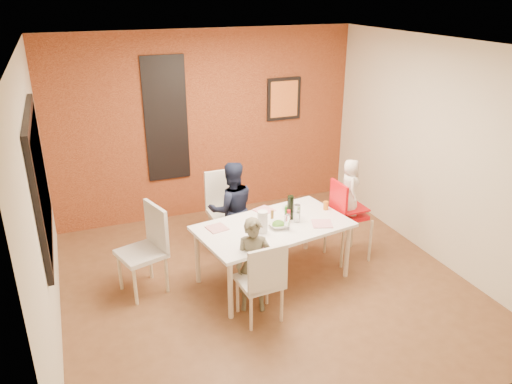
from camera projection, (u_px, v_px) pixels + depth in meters
name	position (u px, v px, depth m)	size (l,w,h in m)	color
ground	(265.00, 284.00, 5.84)	(4.50, 4.50, 0.00)	brown
ceiling	(267.00, 45.00, 4.80)	(4.50, 4.50, 0.02)	white
wall_back	(207.00, 125.00, 7.25)	(4.50, 0.02, 2.70)	beige
wall_front	(393.00, 285.00, 3.39)	(4.50, 0.02, 2.70)	beige
wall_left	(39.00, 208.00, 4.56)	(0.02, 4.50, 2.70)	beige
wall_right	(436.00, 152.00, 6.08)	(0.02, 4.50, 2.70)	beige
brick_accent_wall	(208.00, 126.00, 7.24)	(4.50, 0.02, 2.70)	maroon
picture_window_frame	(39.00, 180.00, 4.67)	(0.05, 1.70, 1.30)	black
picture_window_pane	(41.00, 180.00, 4.67)	(0.02, 1.55, 1.15)	black
glassblock_strip	(166.00, 119.00, 6.96)	(0.55, 0.03, 1.70)	silver
glassblock_surround	(166.00, 120.00, 6.96)	(0.60, 0.03, 1.76)	black
art_print_frame	(284.00, 99.00, 7.51)	(0.54, 0.03, 0.64)	black
art_print_canvas	(284.00, 99.00, 7.50)	(0.44, 0.01, 0.54)	orange
dining_table	(273.00, 230.00, 5.69)	(1.85, 1.23, 0.71)	white
chair_near	(263.00, 279.00, 5.00)	(0.45, 0.45, 0.91)	silver
chair_far	(226.00, 205.00, 6.52)	(0.48, 0.48, 1.02)	silver
chair_left	(148.00, 244.00, 5.55)	(0.59, 0.59, 1.01)	silver
high_chair	(346.00, 213.00, 6.17)	(0.45, 0.45, 1.05)	red
child_near	(254.00, 265.00, 5.20)	(0.39, 0.25, 1.06)	brown
child_far	(232.00, 209.00, 6.28)	(0.61, 0.47, 1.25)	black
toddler	(350.00, 187.00, 6.05)	(0.34, 0.22, 0.70)	white
plate_near_left	(257.00, 247.00, 5.17)	(0.21, 0.21, 0.01)	white
plate_far_mid	(264.00, 210.00, 6.03)	(0.21, 0.21, 0.01)	white
plate_near_right	(322.00, 224.00, 5.68)	(0.22, 0.22, 0.01)	white
plate_far_left	(217.00, 228.00, 5.58)	(0.21, 0.21, 0.01)	white
salad_bowl_a	(279.00, 225.00, 5.61)	(0.23, 0.23, 0.06)	white
salad_bowl_b	(291.00, 208.00, 6.03)	(0.19, 0.19, 0.05)	silver
wine_bottle	(290.00, 208.00, 5.76)	(0.08, 0.08, 0.29)	black
wine_glass_a	(287.00, 222.00, 5.52)	(0.07, 0.07, 0.19)	white
wine_glass_b	(297.00, 213.00, 5.70)	(0.07, 0.07, 0.21)	silver
paper_towel_roll	(263.00, 222.00, 5.45)	(0.11, 0.11, 0.25)	white
condiment_red	(289.00, 216.00, 5.69)	(0.04, 0.04, 0.16)	red
condiment_green	(286.00, 212.00, 5.81)	(0.04, 0.04, 0.14)	#337C29
condiment_brown	(272.00, 216.00, 5.72)	(0.04, 0.04, 0.14)	brown
sippy_cup	(326.00, 206.00, 6.04)	(0.06, 0.06, 0.10)	orange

